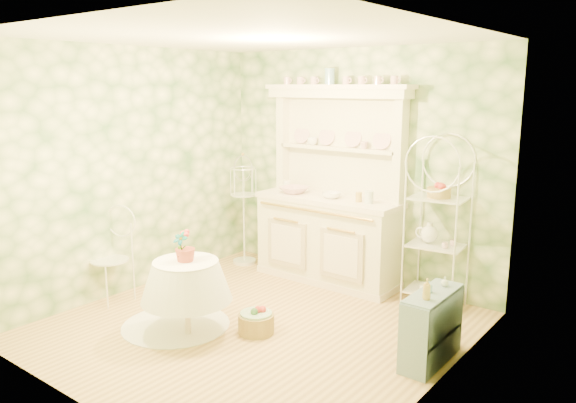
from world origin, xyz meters
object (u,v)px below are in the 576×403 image
Objects in this scene: kitchen_dresser at (328,186)px; round_table at (187,298)px; bakers_rack at (437,227)px; cafe_chair at (110,261)px; birdcage_stand at (244,209)px; side_shelf at (431,329)px; floor_basket at (256,321)px.

round_table is (-0.19, -2.04, -0.79)m from kitchen_dresser.
bakers_rack reaches higher than cafe_chair.
round_table is at bearing -61.77° from birdcage_stand.
round_table is 1.30m from cafe_chair.
bakers_rack is 1.90× the size of cafe_chair.
floor_basket is at bearing -156.83° from side_shelf.
birdcage_stand reaches higher than cafe_chair.
round_table is at bearing -26.21° from cafe_chair.
birdcage_stand is (-1.23, -0.11, -0.42)m from kitchen_dresser.
side_shelf is 1.61m from floor_basket.
bakers_rack is (1.32, 0.05, -0.30)m from kitchen_dresser.
bakers_rack is 4.74× the size of floor_basket.
round_table is 0.80× the size of cafe_chair.
bakers_rack is 3.47m from cafe_chair.
round_table is 2.22m from birdcage_stand.
bakers_rack is 1.17× the size of birdcage_stand.
bakers_rack is at bearing 54.13° from round_table.
floor_basket is (0.48, 0.42, -0.24)m from round_table.
bakers_rack is 2.55m from birdcage_stand.
kitchen_dresser is at bearing 100.03° from floor_basket.
bakers_rack is 1.41m from side_shelf.
kitchen_dresser reaches higher than side_shelf.
birdcage_stand reaches higher than floor_basket.
bakers_rack is at bearing 2.09° from kitchen_dresser.
bakers_rack is at bearing 58.25° from floor_basket.
kitchen_dresser is 3.37× the size of side_shelf.
kitchen_dresser is 2.58× the size of cafe_chair.
bakers_rack is 2.48× the size of side_shelf.
birdcage_stand is at bearing 177.71° from bakers_rack.
floor_basket is (0.29, -1.62, -1.03)m from kitchen_dresser.
kitchen_dresser is 1.35m from bakers_rack.
side_shelf is at bearing 23.88° from round_table.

